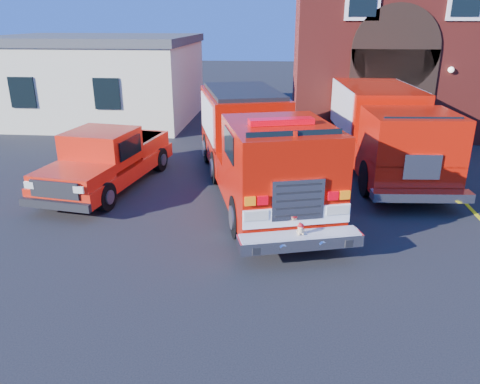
# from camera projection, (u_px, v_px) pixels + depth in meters

# --- Properties ---
(ground) EXTENTS (100.00, 100.00, 0.00)m
(ground) POSITION_uv_depth(u_px,v_px,m) (244.00, 221.00, 12.79)
(ground) COLOR black
(ground) RESTS_ON ground
(parking_stripe_near) EXTENTS (0.12, 3.00, 0.01)m
(parking_stripe_near) POSITION_uv_depth(u_px,v_px,m) (477.00, 215.00, 13.14)
(parking_stripe_near) COLOR yellow
(parking_stripe_near) RESTS_ON ground
(parking_stripe_mid) EXTENTS (0.12, 3.00, 0.01)m
(parking_stripe_mid) POSITION_uv_depth(u_px,v_px,m) (444.00, 181.00, 15.94)
(parking_stripe_mid) COLOR yellow
(parking_stripe_mid) RESTS_ON ground
(parking_stripe_far) EXTENTS (0.12, 3.00, 0.01)m
(parking_stripe_far) POSITION_uv_depth(u_px,v_px,m) (420.00, 156.00, 18.74)
(parking_stripe_far) COLOR yellow
(parking_stripe_far) RESTS_ON ground
(fire_station) EXTENTS (15.20, 10.20, 8.45)m
(fire_station) POSITION_uv_depth(u_px,v_px,m) (446.00, 38.00, 23.54)
(fire_station) COLOR maroon
(fire_station) RESTS_ON ground
(side_building) EXTENTS (10.20, 8.20, 4.35)m
(side_building) POSITION_uv_depth(u_px,v_px,m) (97.00, 78.00, 24.92)
(side_building) COLOR beige
(side_building) RESTS_ON ground
(fire_engine) EXTENTS (5.09, 9.89, 2.94)m
(fire_engine) POSITION_uv_depth(u_px,v_px,m) (256.00, 145.00, 14.46)
(fire_engine) COLOR black
(fire_engine) RESTS_ON ground
(pickup_truck) EXTENTS (2.99, 6.16, 1.93)m
(pickup_truck) POSITION_uv_depth(u_px,v_px,m) (108.00, 159.00, 15.13)
(pickup_truck) COLOR black
(pickup_truck) RESTS_ON ground
(secondary_truck) EXTENTS (3.27, 8.85, 2.82)m
(secondary_truck) POSITION_uv_depth(u_px,v_px,m) (383.00, 127.00, 16.83)
(secondary_truck) COLOR black
(secondary_truck) RESTS_ON ground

